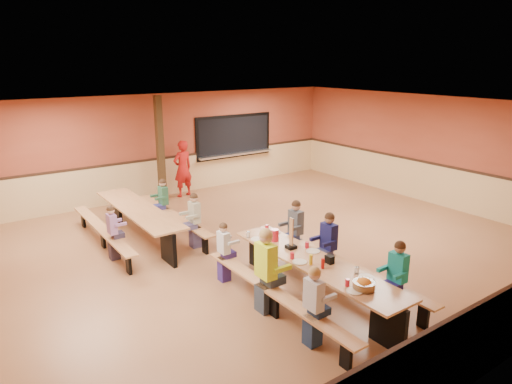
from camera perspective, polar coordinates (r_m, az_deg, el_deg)
ground at (r=9.86m, az=0.16°, el=-7.21°), size 12.00×12.00×0.00m
room_envelope at (r=9.61m, az=0.17°, el=-3.43°), size 12.04×10.04×3.02m
kitchen_pass_through at (r=14.82m, az=-2.74°, el=6.75°), size 2.78×0.28×1.38m
structural_post at (r=13.04m, az=-11.87°, el=5.17°), size 0.18×0.18×3.00m
cafeteria_table_main at (r=7.73m, az=7.26°, el=-9.98°), size 1.91×3.70×0.74m
cafeteria_table_second at (r=10.57m, az=-14.46°, el=-3.06°), size 1.91×3.70×0.74m
seated_child_white_left at (r=6.62m, az=7.18°, el=-14.08°), size 0.36×0.29×1.19m
seated_adult_yellow at (r=7.34m, az=1.23°, el=-9.88°), size 0.45×0.37×1.38m
seated_child_grey_left at (r=8.37m, az=-4.05°, el=-7.55°), size 0.32×0.26×1.11m
seated_child_teal_right at (r=7.64m, az=17.22°, el=-10.26°), size 0.37×0.30×1.22m
seated_child_navy_right at (r=8.55m, az=9.02°, el=-6.66°), size 0.39×0.32×1.25m
seated_child_char_right at (r=9.20m, az=4.96°, el=-4.88°), size 0.38×0.31×1.24m
seated_child_purple_sec at (r=9.66m, az=-17.48°, el=-4.93°), size 0.33×0.27×1.12m
seated_child_green_sec at (r=11.27m, az=-11.48°, el=-1.36°), size 0.35×0.28×1.16m
seated_child_tan_sec at (r=9.88m, az=-7.67°, el=-3.59°), size 0.36×0.30×1.19m
standing_woman at (r=13.61m, az=-9.15°, el=2.91°), size 0.66×0.48×1.68m
punch_pitcher at (r=8.34m, az=2.34°, el=-5.39°), size 0.16×0.16×0.22m
chip_bowl at (r=6.85m, az=13.35°, el=-11.19°), size 0.32×0.32×0.15m
napkin_dispenser at (r=7.56m, az=9.18°, el=-8.32°), size 0.10×0.14×0.13m
condiment_mustard at (r=7.47m, az=6.88°, el=-8.40°), size 0.06×0.06×0.17m
condiment_ketchup at (r=7.36m, az=8.34°, el=-8.82°), size 0.06×0.06×0.17m
table_paddle at (r=8.02m, az=4.41°, el=-6.14°), size 0.16×0.16×0.56m
place_settings at (r=7.61m, az=7.34°, el=-8.16°), size 0.65×3.30×0.11m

